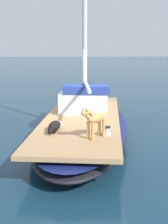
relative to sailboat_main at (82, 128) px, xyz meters
The scene contains 7 objects.
ground_plane 0.34m from the sailboat_main, ahead, with size 120.00×120.00×0.00m, color #143347.
sailboat_main is the anchor object (origin of this frame).
cabin_house 1.30m from the sailboat_main, 81.93° to the left, with size 1.68×2.39×0.84m.
dog_black 1.67m from the sailboat_main, 116.64° to the right, with size 0.37×0.95×0.22m.
dog_tan 2.22m from the sailboat_main, 85.13° to the right, with size 0.73×0.71×0.70m.
deck_winch 2.00m from the sailboat_main, 76.01° to the right, with size 0.16×0.16×0.21m.
coiled_rope 1.19m from the sailboat_main, 127.08° to the right, with size 0.32×0.32×0.04m, color beige.
Camera 1 is at (-0.39, -8.71, 2.67)m, focal length 50.97 mm.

